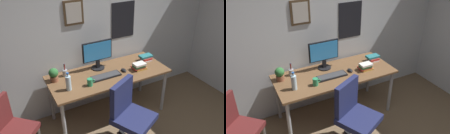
{
  "view_description": "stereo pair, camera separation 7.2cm",
  "coord_description": "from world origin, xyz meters",
  "views": [
    {
      "loc": [
        -1.31,
        -0.86,
        2.46
      ],
      "look_at": [
        0.01,
        1.6,
        0.91
      ],
      "focal_mm": 36.92,
      "sensor_mm": 36.0,
      "label": 1
    },
    {
      "loc": [
        -1.25,
        -0.89,
        2.46
      ],
      "look_at": [
        0.01,
        1.6,
        0.91
      ],
      "focal_mm": 36.92,
      "sensor_mm": 36.0,
      "label": 2
    }
  ],
  "objects": [
    {
      "name": "wall_back",
      "position": [
        -0.0,
        2.15,
        1.3
      ],
      "size": [
        4.4,
        0.1,
        2.6
      ],
      "color": "silver",
      "rests_on": "ground_plane"
    },
    {
      "name": "desk",
      "position": [
        0.01,
        1.7,
        0.68
      ],
      "size": [
        1.74,
        0.74,
        0.76
      ],
      "color": "brown",
      "rests_on": "ground_plane"
    },
    {
      "name": "office_chair",
      "position": [
        -0.03,
        1.05,
        0.53
      ],
      "size": [
        0.62,
        0.62,
        0.95
      ],
      "color": "#1E234C",
      "rests_on": "ground_plane"
    },
    {
      "name": "side_chair",
      "position": [
        -1.41,
        1.51,
        0.5
      ],
      "size": [
        0.59,
        0.59,
        0.88
      ],
      "color": "#591E1E",
      "rests_on": "ground_plane"
    },
    {
      "name": "monitor",
      "position": [
        -0.06,
        1.91,
        1.0
      ],
      "size": [
        0.46,
        0.2,
        0.43
      ],
      "color": "black",
      "rests_on": "desk"
    },
    {
      "name": "keyboard",
      "position": [
        -0.07,
        1.63,
        0.77
      ],
      "size": [
        0.43,
        0.15,
        0.03
      ],
      "color": "black",
      "rests_on": "desk"
    },
    {
      "name": "computer_mouse",
      "position": [
        0.23,
        1.64,
        0.78
      ],
      "size": [
        0.06,
        0.11,
        0.04
      ],
      "color": "black",
      "rests_on": "desk"
    },
    {
      "name": "water_bottle",
      "position": [
        -0.63,
        1.57,
        0.87
      ],
      "size": [
        0.07,
        0.07,
        0.25
      ],
      "color": "silver",
      "rests_on": "desk"
    },
    {
      "name": "coffee_mug_near",
      "position": [
        -0.35,
        1.53,
        0.81
      ],
      "size": [
        0.11,
        0.07,
        0.1
      ],
      "color": "#2D8C59",
      "rests_on": "desk"
    },
    {
      "name": "potted_plant",
      "position": [
        -0.74,
        1.87,
        0.86
      ],
      "size": [
        0.13,
        0.13,
        0.19
      ],
      "color": "brown",
      "rests_on": "desk"
    },
    {
      "name": "pen_cup",
      "position": [
        -0.57,
        1.93,
        0.81
      ],
      "size": [
        0.07,
        0.07,
        0.2
      ],
      "color": "#9EA0A5",
      "rests_on": "desk"
    },
    {
      "name": "book_stack_left",
      "position": [
        0.73,
        1.78,
        0.81
      ],
      "size": [
        0.21,
        0.14,
        0.09
      ],
      "color": "silver",
      "rests_on": "desk"
    },
    {
      "name": "book_stack_right",
      "position": [
        0.47,
        1.59,
        0.81
      ],
      "size": [
        0.21,
        0.15,
        0.11
      ],
      "color": "gold",
      "rests_on": "desk"
    }
  ]
}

